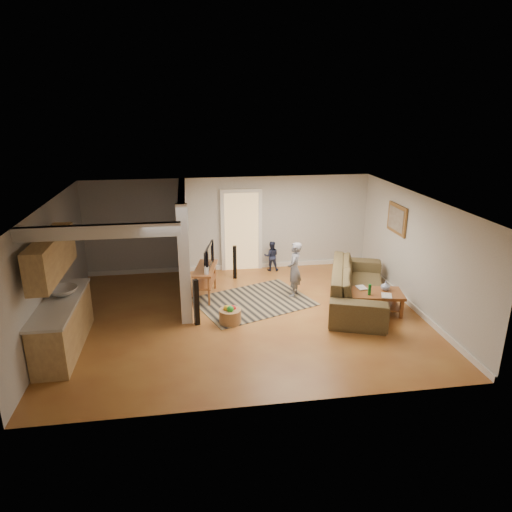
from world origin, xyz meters
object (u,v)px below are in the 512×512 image
Objects in this scene: speaker_left at (196,302)px; toddler at (271,270)px; tv_console at (206,270)px; speaker_right at (235,262)px; toy_basket at (230,315)px; coffee_table at (375,296)px; child at (294,295)px; sofa at (356,303)px.

speaker_left is 1.21× the size of toddler.
tv_console is 1.42m from speaker_left.
toddler is at bearing 39.35° from speaker_right.
coffee_table is at bearing 1.23° from toy_basket.
toddler is at bearing 36.38° from speaker_left.
speaker_left reaches higher than speaker_right.
speaker_left is at bearing -96.60° from speaker_right.
toddler is at bearing -148.21° from child.
toddler is at bearing 52.22° from sofa.
toy_basket is at bearing -20.73° from speaker_left.
tv_console reaches higher than toddler.
coffee_table is 3.69m from speaker_right.
sofa is 6.49× the size of toy_basket.
sofa is 2.44× the size of tv_console.
toy_basket is (0.42, -1.41, -0.49)m from tv_console.
speaker_right is at bearing 49.01° from speaker_left.
toy_basket is 0.35× the size of child.
toy_basket is 0.56× the size of toddler.
speaker_right is at bearing 81.69° from toy_basket.
coffee_table is (0.22, -0.47, 0.36)m from sofa.
tv_console is at bearing -71.74° from child.
toy_basket is (-2.92, -0.54, 0.17)m from sofa.
speaker_right is 1.20m from toddler.
toddler is (1.40, 2.93, -0.17)m from toy_basket.
speaker_right is (0.78, 1.08, -0.22)m from tv_console.
coffee_table is 2.83× the size of toy_basket.
toddler is at bearing 51.33° from tv_console.
coffee_table is 1.06× the size of tv_console.
speaker_right is at bearing 65.51° from tv_console.
toddler is (2.07, 2.90, -0.49)m from speaker_left.
speaker_left is at bearing -179.46° from coffee_table.
coffee_table is 0.99× the size of child.
speaker_right is 1.08× the size of toddler.
speaker_left is at bearing 117.67° from sofa.
tv_console reaches higher than speaker_left.
tv_console is 2.45m from toddler.
toy_basket is at bearing -29.04° from child.
child is (-1.53, 1.12, -0.36)m from coffee_table.
speaker_left is (-3.60, -0.50, 0.49)m from sofa.
tv_console is 1.24× the size of speaker_left.
toy_basket is at bearing -81.99° from speaker_right.
coffee_table is at bearing -135.39° from sofa.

